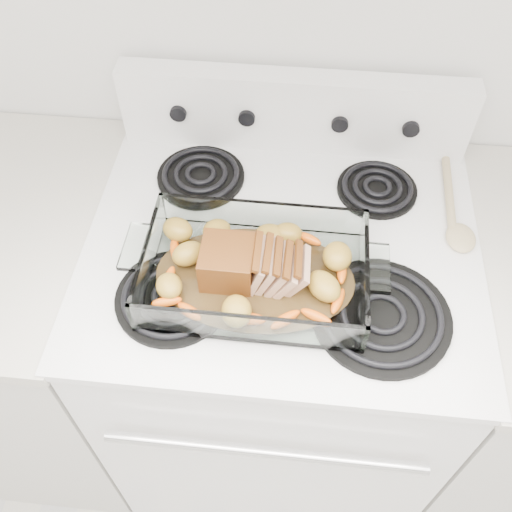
# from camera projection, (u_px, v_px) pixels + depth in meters

# --- Properties ---
(electric_range) EXTENTS (0.78, 0.70, 1.12)m
(electric_range) POSITION_uv_depth(u_px,v_px,m) (276.00, 351.00, 1.49)
(electric_range) COLOR white
(electric_range) RESTS_ON ground
(counter_left) EXTENTS (0.58, 0.68, 0.93)m
(counter_left) POSITION_uv_depth(u_px,v_px,m) (31.00, 332.00, 1.54)
(counter_left) COLOR silver
(counter_left) RESTS_ON ground
(baking_dish) EXTENTS (0.40, 0.26, 0.08)m
(baking_dish) POSITION_uv_depth(u_px,v_px,m) (255.00, 274.00, 1.05)
(baking_dish) COLOR silver
(baking_dish) RESTS_ON electric_range
(pork_roast) EXTENTS (0.20, 0.09, 0.08)m
(pork_roast) POSITION_uv_depth(u_px,v_px,m) (244.00, 265.00, 1.03)
(pork_roast) COLOR brown
(pork_roast) RESTS_ON baking_dish
(roast_vegetables) EXTENTS (0.35, 0.19, 0.04)m
(roast_vegetables) POSITION_uv_depth(u_px,v_px,m) (255.00, 256.00, 1.06)
(roast_vegetables) COLOR #E84E07
(roast_vegetables) RESTS_ON baking_dish
(wooden_spoon) EXTENTS (0.06, 0.27, 0.02)m
(wooden_spoon) POSITION_uv_depth(u_px,v_px,m) (455.00, 217.00, 1.16)
(wooden_spoon) COLOR tan
(wooden_spoon) RESTS_ON electric_range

